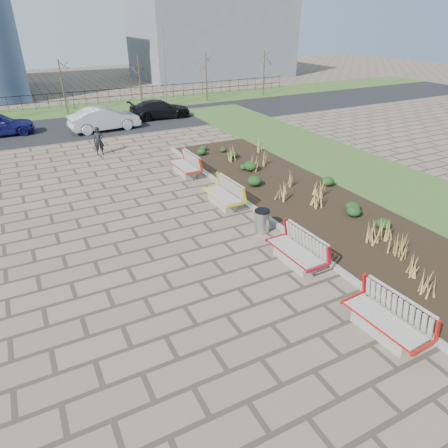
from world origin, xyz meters
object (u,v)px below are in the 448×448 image
bench_a (385,318)px  lamp_east (164,68)px  bench_d (184,165)px  car_black (160,109)px  litter_bin (262,221)px  bench_c (222,194)px  bench_b (295,250)px  pedestrian (99,141)px  car_silver (104,119)px

bench_a → lamp_east: 28.91m
bench_d → car_black: 12.33m
bench_a → litter_bin: bearing=84.6°
bench_a → bench_d: 12.40m
bench_c → lamp_east: size_ratio=0.35×
litter_bin → bench_b: bearing=-95.2°
bench_b → bench_c: (0.00, 4.87, 0.00)m
pedestrian → lamp_east: bearing=65.3°
bench_b → lamp_east: bearing=77.1°
bench_c → litter_bin: (0.20, -2.65, -0.09)m
pedestrian → car_black: size_ratio=0.34×
bench_b → lamp_east: (5.00, 24.84, 2.54)m
bench_a → lamp_east: (5.00, 28.37, 2.54)m
car_black → lamp_east: (1.99, 4.02, 2.36)m
litter_bin → lamp_east: 23.28m
bench_a → litter_bin: (0.20, 5.74, -0.09)m
bench_c → lamp_east: (5.00, 19.97, 2.54)m
car_silver → bench_c: bearing=-178.7°
bench_a → pedestrian: pedestrian is taller
bench_c → car_black: bearing=76.9°
pedestrian → car_silver: pedestrian is taller
bench_b → pedestrian: pedestrian is taller
bench_a → bench_d: same height
bench_b → bench_c: 4.87m
bench_c → car_black: (3.01, 15.96, 0.18)m
litter_bin → lamp_east: size_ratio=0.14×
pedestrian → lamp_east: 13.66m
car_silver → pedestrian: bearing=159.6°
bench_a → litter_bin: 5.74m
bench_a → litter_bin: bench_a is taller
lamp_east → pedestrian: bearing=-126.1°
bench_a → car_silver: size_ratio=0.46×
lamp_east → car_silver: bearing=-138.5°
bench_d → pedestrian: pedestrian is taller
bench_c → bench_d: 4.01m
bench_d → litter_bin: bench_d is taller
bench_b → bench_c: size_ratio=1.00×
pedestrian → litter_bin: bearing=-63.7°
bench_a → pedestrian: 17.72m
bench_c → lamp_east: 20.75m
litter_bin → pedestrian: (-3.13, 11.73, 0.35)m
car_black → car_silver: bearing=113.5°
pedestrian → car_black: bearing=60.5°
bench_a → bench_d: size_ratio=1.00×
bench_a → car_silver: 22.68m
bench_b → lamp_east: lamp_east is taller
bench_c → pedestrian: 9.55m
bench_d → lamp_east: (5.00, 15.97, 2.54)m
bench_c → pedestrian: size_ratio=1.37×
bench_a → bench_d: bearing=86.6°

